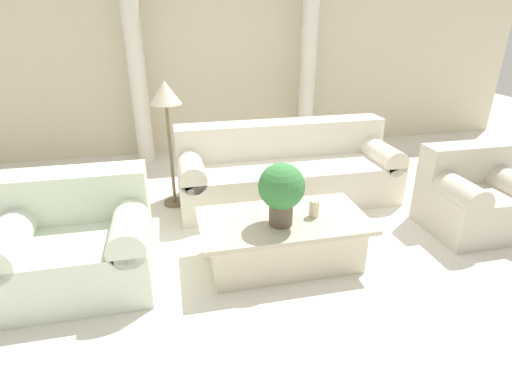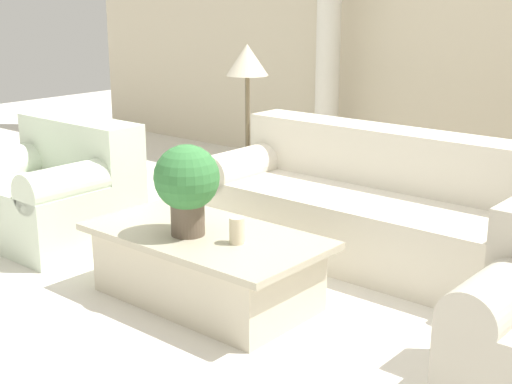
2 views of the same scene
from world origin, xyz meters
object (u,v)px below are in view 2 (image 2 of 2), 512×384
coffee_table (206,266)px  loveseat (55,189)px  sofa_long (382,209)px  floor_lamp (247,75)px  potted_plant (187,182)px

coffee_table → loveseat: bearing=175.8°
sofa_long → loveseat: (-2.09, -1.17, 0.02)m
coffee_table → floor_lamp: size_ratio=1.03×
coffee_table → floor_lamp: 1.90m
sofa_long → potted_plant: 1.51m
sofa_long → floor_lamp: (-1.30, 0.10, 0.81)m
potted_plant → floor_lamp: 1.75m
potted_plant → coffee_table: bearing=60.2°
loveseat → floor_lamp: size_ratio=0.81×
sofa_long → potted_plant: (-0.47, -1.39, 0.39)m
coffee_table → sofa_long: bearing=72.2°
loveseat → potted_plant: size_ratio=2.14×
sofa_long → floor_lamp: size_ratio=1.79×
loveseat → potted_plant: (1.62, -0.21, 0.37)m
potted_plant → floor_lamp: bearing=119.3°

